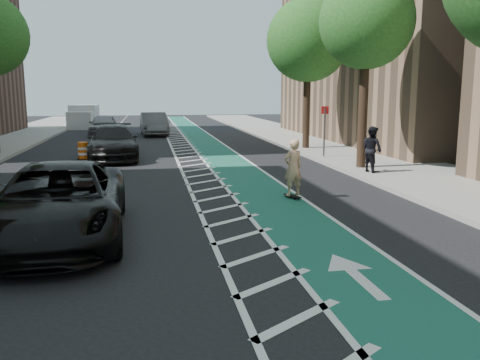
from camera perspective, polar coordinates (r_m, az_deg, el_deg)
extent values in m
plane|color=black|center=(11.04, -7.45, -6.71)|extent=(120.00, 120.00, 0.00)
cube|color=#164E49|center=(21.09, -0.66, 1.35)|extent=(2.00, 90.00, 0.01)
cube|color=silver|center=(20.90, -4.72, 1.23)|extent=(1.40, 90.00, 0.01)
cube|color=gray|center=(23.06, 15.49, 1.89)|extent=(5.00, 90.00, 0.15)
cube|color=gray|center=(22.11, 9.75, 1.79)|extent=(0.12, 90.00, 0.16)
cylinder|color=#382619|center=(20.39, 14.11, 6.96)|extent=(0.36, 0.36, 4.40)
sphere|color=#1D541C|center=(20.54, 14.55, 17.03)|extent=(4.20, 4.20, 4.20)
cylinder|color=#382619|center=(27.87, 7.32, 7.88)|extent=(0.36, 0.36, 4.40)
sphere|color=#1D541C|center=(27.98, 7.48, 15.26)|extent=(4.20, 4.20, 4.20)
cylinder|color=#4C4C4C|center=(24.04, 9.45, 5.13)|extent=(0.08, 0.08, 2.40)
cube|color=red|center=(23.98, 9.52, 7.75)|extent=(0.35, 0.02, 0.35)
cube|color=black|center=(15.18, 5.91, -1.78)|extent=(0.39, 0.73, 0.03)
cylinder|color=black|center=(15.35, 5.22, -1.85)|extent=(0.04, 0.06, 0.05)
cylinder|color=black|center=(15.42, 5.67, -1.80)|extent=(0.04, 0.06, 0.05)
cylinder|color=black|center=(14.96, 6.16, -2.17)|extent=(0.04, 0.06, 0.05)
cylinder|color=black|center=(15.04, 6.62, -2.12)|extent=(0.04, 0.06, 0.05)
imported|color=#DBA87B|center=(15.03, 5.97, 1.40)|extent=(0.70, 0.56, 1.68)
imported|color=black|center=(11.48, -19.73, -2.39)|extent=(2.86, 5.91, 1.62)
imported|color=black|center=(24.61, -14.07, 4.12)|extent=(2.57, 5.59, 1.58)
imported|color=gray|center=(38.04, -15.09, 5.99)|extent=(1.86, 4.58, 1.56)
imported|color=#56565B|center=(37.68, -9.64, 6.23)|extent=(2.12, 5.13, 1.65)
imported|color=black|center=(19.72, 14.60, 3.37)|extent=(0.86, 0.99, 1.72)
cube|color=silver|center=(47.13, -17.06, 6.85)|extent=(2.31, 3.27, 1.99)
cube|color=silver|center=(44.78, -17.51, 6.37)|extent=(2.05, 1.67, 1.49)
cylinder|color=black|center=(44.57, -18.70, 5.78)|extent=(0.27, 0.71, 0.70)
cylinder|color=black|center=(44.27, -16.41, 5.87)|extent=(0.27, 0.71, 0.70)
cylinder|color=black|center=(48.09, -17.93, 6.08)|extent=(0.27, 0.71, 0.70)
cylinder|color=black|center=(47.82, -15.80, 6.17)|extent=(0.27, 0.71, 0.70)
cylinder|color=orange|center=(17.67, -20.98, 0.41)|extent=(0.50, 0.50, 0.86)
cylinder|color=silver|center=(17.69, -20.95, -0.05)|extent=(0.51, 0.51, 0.11)
cylinder|color=silver|center=(17.65, -21.00, 0.81)|extent=(0.51, 0.51, 0.11)
cylinder|color=black|center=(17.74, -20.90, -0.90)|extent=(0.63, 0.63, 0.04)
cylinder|color=#DE570B|center=(24.91, -17.21, 3.15)|extent=(0.47, 0.47, 0.82)
cylinder|color=silver|center=(24.92, -17.19, 2.84)|extent=(0.48, 0.48, 0.11)
cylinder|color=silver|center=(24.90, -17.22, 3.42)|extent=(0.48, 0.48, 0.11)
cylinder|color=black|center=(24.95, -17.16, 2.26)|extent=(0.60, 0.60, 0.04)
cylinder|color=#DD4E0B|center=(25.28, -14.58, 3.56)|extent=(0.57, 0.57, 0.98)
cylinder|color=silver|center=(25.30, -14.57, 3.19)|extent=(0.58, 0.58, 0.13)
cylinder|color=silver|center=(25.27, -14.60, 3.88)|extent=(0.58, 0.58, 0.13)
cylinder|color=black|center=(25.34, -14.54, 2.50)|extent=(0.72, 0.72, 0.04)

